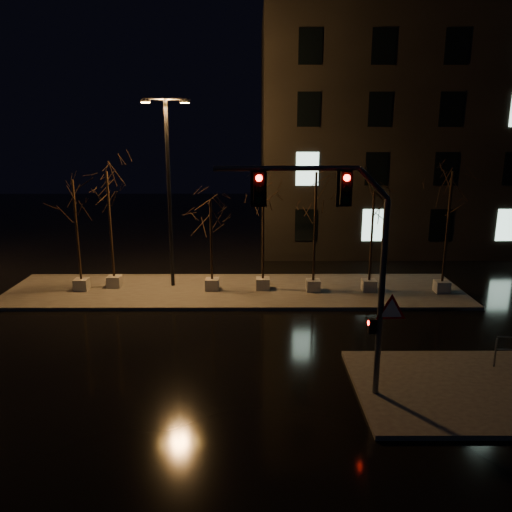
{
  "coord_description": "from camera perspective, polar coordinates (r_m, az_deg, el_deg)",
  "views": [
    {
      "loc": [
        0.94,
        -17.11,
        7.66
      ],
      "look_at": [
        1.0,
        2.13,
        2.8
      ],
      "focal_mm": 35.0,
      "sensor_mm": 36.0,
      "label": 1
    }
  ],
  "objects": [
    {
      "name": "ground",
      "position": [
        18.77,
        -3.09,
        -9.93
      ],
      "size": [
        90.0,
        90.0,
        0.0
      ],
      "primitive_type": "plane",
      "color": "black",
      "rests_on": "ground"
    },
    {
      "name": "median",
      "position": [
        24.34,
        -2.4,
        -4.0
      ],
      "size": [
        22.0,
        5.0,
        0.15
      ],
      "primitive_type": "cube",
      "color": "#43403C",
      "rests_on": "ground"
    },
    {
      "name": "sidewalk_corner",
      "position": [
        16.9,
        23.38,
        -13.74
      ],
      "size": [
        7.0,
        5.0,
        0.15
      ],
      "primitive_type": "cube",
      "color": "#43403C",
      "rests_on": "ground"
    },
    {
      "name": "building",
      "position": [
        37.46,
        20.77,
        13.04
      ],
      "size": [
        25.0,
        12.0,
        15.0
      ],
      "primitive_type": "cube",
      "color": "black",
      "rests_on": "ground"
    },
    {
      "name": "tree_0",
      "position": [
        24.77,
        -20.03,
        5.51
      ],
      "size": [
        1.8,
        1.8,
        5.46
      ],
      "color": "#A8A69C",
      "rests_on": "median"
    },
    {
      "name": "tree_1",
      "position": [
        24.74,
        -16.52,
        6.38
      ],
      "size": [
        1.8,
        1.8,
        5.81
      ],
      "color": "#A8A69C",
      "rests_on": "median"
    },
    {
      "name": "tree_2",
      "position": [
        23.52,
        -5.19,
        4.09
      ],
      "size": [
        1.8,
        1.8,
        4.5
      ],
      "color": "#A8A69C",
      "rests_on": "median"
    },
    {
      "name": "tree_3",
      "position": [
        23.44,
        0.82,
        5.63
      ],
      "size": [
        1.8,
        1.8,
        5.31
      ],
      "color": "#A8A69C",
      "rests_on": "median"
    },
    {
      "name": "tree_4",
      "position": [
        23.26,
        6.83,
        6.43
      ],
      "size": [
        1.8,
        1.8,
        5.82
      ],
      "color": "#A8A69C",
      "rests_on": "median"
    },
    {
      "name": "tree_5",
      "position": [
        23.84,
        13.23,
        4.73
      ],
      "size": [
        1.8,
        1.8,
        4.95
      ],
      "color": "#A8A69C",
      "rests_on": "median"
    },
    {
      "name": "tree_6",
      "position": [
        24.56,
        21.29,
        6.06
      ],
      "size": [
        1.8,
        1.8,
        5.87
      ],
      "color": "#A8A69C",
      "rests_on": "median"
    },
    {
      "name": "traffic_signal_mast",
      "position": [
        13.81,
        10.2,
        0.69
      ],
      "size": [
        5.42,
        0.32,
        6.61
      ],
      "rotation": [
        0.0,
        0.0,
        0.04
      ],
      "color": "#54575B",
      "rests_on": "sidewalk_corner"
    },
    {
      "name": "streetlight_main",
      "position": [
        24.24,
        -9.95,
        8.41
      ],
      "size": [
        2.24,
        0.62,
        8.95
      ],
      "rotation": [
        0.0,
        0.0,
        0.17
      ],
      "color": "black",
      "rests_on": "median"
    }
  ]
}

